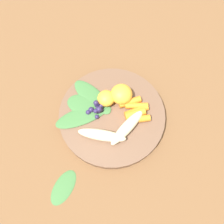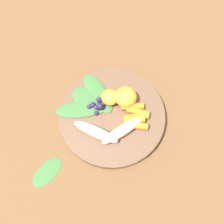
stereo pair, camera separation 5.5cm
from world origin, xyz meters
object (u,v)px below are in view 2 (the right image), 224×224
Objects in this scene: bowl at (112,115)px; orange_segment_near at (110,97)px; banana_peeled_right at (96,132)px; kale_leaf_stray at (47,172)px; banana_peeled_left at (123,130)px.

bowl is 0.05m from orange_segment_near.
orange_segment_near is (0.04, -0.09, 0.00)m from banana_peeled_right.
kale_leaf_stray is (0.02, 0.14, -0.04)m from banana_peeled_right.
banana_peeled_right reaches higher than kale_leaf_stray.
bowl is at bearing 174.92° from kale_leaf_stray.
orange_segment_near reaches higher than bowl.
kale_leaf_stray is (-0.01, 0.23, -0.04)m from orange_segment_near.
banana_peeled_right is (-0.01, 0.07, 0.03)m from bowl.
orange_segment_near is 0.24m from kale_leaf_stray.
banana_peeled_left is (-0.05, 0.02, 0.03)m from bowl.
banana_peeled_left is at bearing 159.70° from kale_leaf_stray.
orange_segment_near reaches higher than banana_peeled_right.
bowl is 6.09× the size of orange_segment_near.
bowl is at bearing 83.68° from banana_peeled_left.
banana_peeled_left is at bearing 160.60° from bowl.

